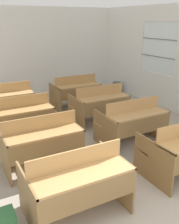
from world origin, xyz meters
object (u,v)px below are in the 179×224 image
bench_second_left (41,141)px  wastepaper_bin (117,87)px  bench_third_right (100,104)px  bench_second_right (132,121)px  bench_front_left (77,182)px  bench_third_left (21,117)px  bench_back_right (76,91)px  bench_back_left (7,101)px

bench_second_left → wastepaper_bin: 5.07m
bench_third_right → wastepaper_bin: 2.84m
bench_second_right → bench_third_right: bearing=89.5°
bench_front_left → bench_second_left: (-0.01, 1.30, 0.00)m
bench_front_left → wastepaper_bin: bench_front_left is taller
bench_second_left → bench_second_right: size_ratio=1.00×
bench_third_left → bench_back_right: (1.87, 1.32, 0.00)m
bench_second_right → bench_back_right: (0.01, 2.59, 0.00)m
bench_front_left → bench_third_left: same height
bench_third_right → wastepaper_bin: (1.91, 2.09, -0.28)m
bench_front_left → bench_back_right: same height
bench_front_left → bench_back_left: same height
bench_third_left → bench_back_right: 2.29m
bench_third_right → bench_back_left: (-1.88, 1.31, 0.00)m
bench_second_left → bench_back_left: (-0.01, 2.60, 0.00)m
bench_third_right → wastepaper_bin: size_ratio=3.44×
bench_third_right → bench_back_right: (-0.00, 1.32, 0.00)m
bench_third_left → bench_back_left: 1.30m
bench_third_left → bench_front_left: bearing=-89.6°
bench_back_left → wastepaper_bin: bearing=11.7°
bench_third_right → bench_back_right: size_ratio=1.00×
bench_third_left → bench_back_left: (-0.01, 1.30, 0.00)m
bench_second_right → bench_back_left: bearing=125.9°
bench_third_right → bench_front_left: bearing=-125.6°
bench_second_left → bench_third_right: size_ratio=1.00×
bench_second_right → bench_third_left: size_ratio=1.00×
wastepaper_bin → bench_third_right: bearing=-132.4°
bench_back_right → bench_second_left: bearing=-125.6°
bench_front_left → bench_third_right: bearing=54.4°
bench_second_right → bench_back_right: same height
bench_back_right → bench_front_left: bearing=-115.4°
bench_third_left → wastepaper_bin: bearing=28.9°
bench_second_right → bench_third_left: 2.25m
bench_second_left → bench_back_left: size_ratio=1.00×
bench_third_left → bench_second_right: bearing=-34.4°
bench_second_left → wastepaper_bin: bearing=41.8°
bench_third_left → wastepaper_bin: size_ratio=3.44×
bench_second_left → bench_front_left: bearing=-89.4°
bench_third_left → bench_back_right: size_ratio=1.00×
bench_second_left → bench_back_right: size_ratio=1.00×
bench_second_right → bench_back_left: (-1.87, 2.58, 0.00)m
bench_back_left → bench_second_left: bearing=-89.7°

